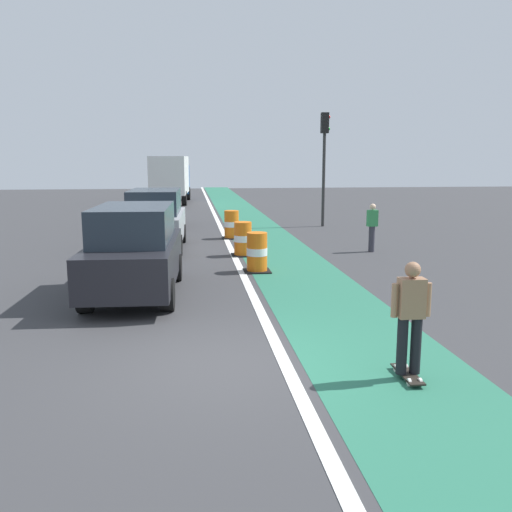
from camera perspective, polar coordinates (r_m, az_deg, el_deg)
ground_plane at (r=8.54m, az=-3.20°, el=-11.08°), size 100.00×100.00×0.00m
bike_lane_strip at (r=20.40m, az=1.30°, el=1.40°), size 2.50×80.00×0.01m
lane_divider_stripe at (r=20.24m, az=-2.91°, el=1.33°), size 0.20×80.00×0.01m
skateboarder_on_lane at (r=7.99m, az=15.73°, el=-6.08°), size 0.57×0.80×1.69m
parked_suv_nearest at (r=12.73m, az=-12.47°, el=0.59°), size 2.06×4.67×2.04m
parked_suv_second at (r=19.14m, az=-10.40°, el=3.78°), size 2.04×4.66×2.04m
parked_sedan_third at (r=25.59m, az=-10.44°, el=4.87°), size 1.94×4.11×1.70m
traffic_barrel_front at (r=15.08m, az=0.10°, el=0.35°), size 0.73×0.73×1.09m
traffic_barrel_mid at (r=17.59m, az=-1.37°, el=1.75°), size 0.73×0.73×1.09m
traffic_barrel_back at (r=21.43m, az=-2.55°, el=3.24°), size 0.73×0.73×1.09m
delivery_truck_down_block at (r=39.13m, az=-8.83°, el=8.16°), size 2.68×7.70×3.23m
traffic_light_corner at (r=25.37m, az=7.11°, el=10.95°), size 0.41×0.32×5.10m
pedestrian_crossing at (r=18.69m, az=11.95°, el=3.05°), size 0.34×0.20×1.61m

